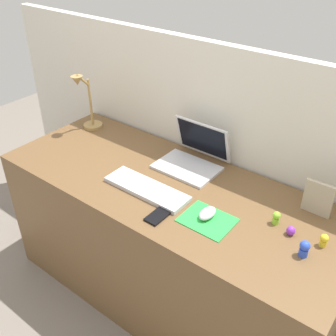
{
  "coord_description": "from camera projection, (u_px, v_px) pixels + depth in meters",
  "views": [
    {
      "loc": [
        0.92,
        -1.19,
        1.81
      ],
      "look_at": [
        -0.01,
        0.0,
        0.83
      ],
      "focal_mm": 42.65,
      "sensor_mm": 36.0,
      "label": 1
    }
  ],
  "objects": [
    {
      "name": "ground_plane",
      "position": [
        169.0,
        292.0,
        2.24
      ],
      "size": [
        6.0,
        6.0,
        0.0
      ],
      "primitive_type": "plane",
      "color": "slate"
    },
    {
      "name": "back_wall",
      "position": [
        211.0,
        166.0,
        2.13
      ],
      "size": [
        2.89,
        0.05,
        1.31
      ],
      "primitive_type": "cube",
      "color": "silver",
      "rests_on": "ground_plane"
    },
    {
      "name": "desk",
      "position": [
        169.0,
        244.0,
        2.04
      ],
      "size": [
        1.69,
        0.66,
        0.74
      ],
      "primitive_type": "cube",
      "color": "brown",
      "rests_on": "ground_plane"
    },
    {
      "name": "laptop",
      "position": [
        194.0,
        155.0,
        1.96
      ],
      "size": [
        0.3,
        0.27,
        0.21
      ],
      "color": "silver",
      "rests_on": "desk"
    },
    {
      "name": "keyboard",
      "position": [
        147.0,
        189.0,
        1.8
      ],
      "size": [
        0.41,
        0.13,
        0.02
      ],
      "primitive_type": "cube",
      "color": "silver",
      "rests_on": "desk"
    },
    {
      "name": "mousepad",
      "position": [
        207.0,
        220.0,
        1.63
      ],
      "size": [
        0.21,
        0.17,
        0.0
      ],
      "primitive_type": "cube",
      "color": "green",
      "rests_on": "desk"
    },
    {
      "name": "mouse",
      "position": [
        207.0,
        213.0,
        1.63
      ],
      "size": [
        0.06,
        0.1,
        0.03
      ],
      "primitive_type": "ellipsoid",
      "color": "silver",
      "rests_on": "mousepad"
    },
    {
      "name": "cell_phone",
      "position": [
        159.0,
        215.0,
        1.65
      ],
      "size": [
        0.07,
        0.13,
        0.01
      ],
      "primitive_type": "cube",
      "rotation": [
        0.0,
        0.0,
        -0.01
      ],
      "color": "black",
      "rests_on": "desk"
    },
    {
      "name": "desk_lamp",
      "position": [
        86.0,
        104.0,
        2.22
      ],
      "size": [
        0.11,
        0.16,
        0.34
      ],
      "color": "#A5844C",
      "rests_on": "desk"
    },
    {
      "name": "picture_frame",
      "position": [
        318.0,
        198.0,
        1.63
      ],
      "size": [
        0.12,
        0.02,
        0.15
      ],
      "primitive_type": "cube",
      "color": "#B2A58C",
      "rests_on": "desk"
    },
    {
      "name": "toy_figurine_blue",
      "position": [
        304.0,
        248.0,
        1.44
      ],
      "size": [
        0.04,
        0.04,
        0.07
      ],
      "color": "blue",
      "rests_on": "desk"
    },
    {
      "name": "toy_figurine_yellow",
      "position": [
        324.0,
        240.0,
        1.49
      ],
      "size": [
        0.03,
        0.03,
        0.05
      ],
      "color": "yellow",
      "rests_on": "desk"
    },
    {
      "name": "toy_figurine_lime",
      "position": [
        276.0,
        217.0,
        1.6
      ],
      "size": [
        0.03,
        0.03,
        0.06
      ],
      "color": "#8CDB33",
      "rests_on": "desk"
    },
    {
      "name": "toy_figurine_purple",
      "position": [
        291.0,
        231.0,
        1.55
      ],
      "size": [
        0.03,
        0.03,
        0.04
      ],
      "primitive_type": "ellipsoid",
      "color": "purple",
      "rests_on": "desk"
    }
  ]
}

